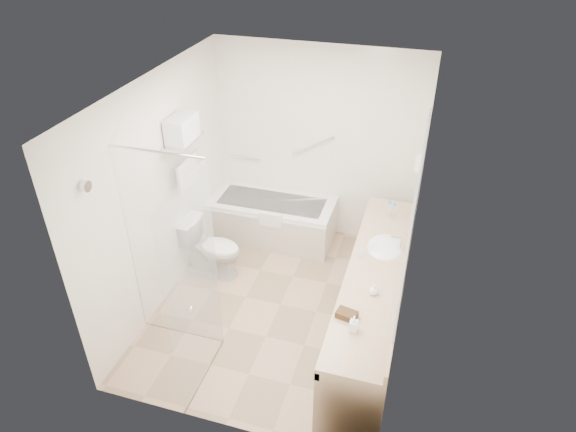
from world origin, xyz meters
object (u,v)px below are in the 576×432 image
(vanity_counter, at_px, (374,286))
(amenity_basket, at_px, (347,314))
(bathtub, at_px, (272,219))
(water_bottle_left, at_px, (389,209))
(toilet, at_px, (212,248))

(vanity_counter, xyz_separation_m, amenity_basket, (-0.15, -0.72, 0.24))
(amenity_basket, bearing_deg, bathtub, 123.11)
(amenity_basket, bearing_deg, water_bottle_left, 85.46)
(toilet, bearing_deg, bathtub, -22.87)
(vanity_counter, relative_size, water_bottle_left, 14.90)
(vanity_counter, bearing_deg, bathtub, 137.65)
(bathtub, relative_size, vanity_counter, 0.59)
(vanity_counter, height_order, amenity_basket, vanity_counter)
(toilet, relative_size, water_bottle_left, 3.94)
(toilet, xyz_separation_m, amenity_basket, (1.82, -1.20, 0.53))
(water_bottle_left, bearing_deg, toilet, -165.01)
(vanity_counter, height_order, toilet, vanity_counter)
(toilet, bearing_deg, amenity_basket, -119.77)
(bathtub, height_order, toilet, toilet)
(bathtub, xyz_separation_m, toilet, (-0.45, -0.90, 0.07))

